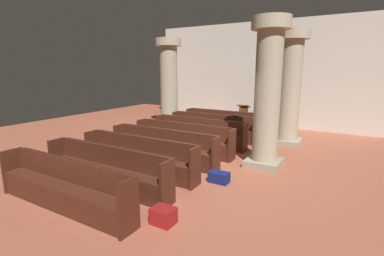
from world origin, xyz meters
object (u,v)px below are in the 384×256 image
object	(u,v)px
pew_row_7	(63,184)
lectern	(243,119)
pew_row_0	(224,121)
hymn_book	(236,115)
pew_row_2	(199,131)
pew_row_6	(106,167)
kneeler_box_navy	(219,177)
pew_row_1	(213,126)
pew_row_3	(183,137)
pillar_aisle_side	(290,87)
pillar_aisle_rear	(268,92)
kneeler_box_red	(163,216)
pew_row_4	(163,145)
pew_row_5	(138,155)
pillar_far_side	(169,83)

from	to	relation	value
pew_row_7	lectern	bearing A→B (deg)	86.85
pew_row_0	hymn_book	bearing A→B (deg)	-45.31
pew_row_2	hymn_book	distance (m)	1.51
pew_row_6	kneeler_box_navy	distance (m)	2.46
pew_row_1	hymn_book	bearing A→B (deg)	13.00
pew_row_3	pillar_aisle_side	xyz separation A→B (m)	(2.46, 2.63, 1.45)
pillar_aisle_rear	kneeler_box_red	world-z (taller)	pillar_aisle_rear
pew_row_2	lectern	xyz separation A→B (m)	(0.44, 2.94, -0.02)
pillar_aisle_side	pew_row_4	bearing A→B (deg)	-124.04
pew_row_3	pew_row_6	bearing A→B (deg)	-90.00
hymn_book	kneeler_box_navy	size ratio (longest dim) A/B	0.45
pew_row_0	pew_row_7	size ratio (longest dim) A/B	1.00
pew_row_2	pew_row_4	bearing A→B (deg)	-90.00
pew_row_5	pew_row_7	bearing A→B (deg)	-90.00
pew_row_1	pew_row_3	bearing A→B (deg)	-90.00
pew_row_4	kneeler_box_red	distance (m)	3.18
pew_row_1	kneeler_box_navy	bearing A→B (deg)	-61.83
pew_row_0	pew_row_6	size ratio (longest dim) A/B	1.00
pew_row_1	lectern	distance (m)	1.98
pew_row_4	pillar_aisle_rear	distance (m)	3.05
pew_row_4	pew_row_7	world-z (taller)	same
pew_row_0	pew_row_2	size ratio (longest dim) A/B	1.00
pew_row_1	pillar_aisle_side	distance (m)	2.92
pew_row_3	pew_row_4	bearing A→B (deg)	-90.00
hymn_book	kneeler_box_navy	world-z (taller)	hymn_book
lectern	pillar_aisle_side	bearing A→B (deg)	-33.23
pew_row_0	pew_row_6	distance (m)	6.09
pew_row_1	pew_row_7	xyz separation A→B (m)	(0.00, -6.09, 0.00)
pew_row_0	pillar_far_side	bearing A→B (deg)	-172.62
pew_row_2	kneeler_box_red	xyz separation A→B (m)	(1.86, -4.59, -0.34)
pillar_far_side	pillar_aisle_rear	size ratio (longest dim) A/B	1.00
pillar_far_side	lectern	xyz separation A→B (m)	(2.85, 1.22, -1.48)
pew_row_2	pillar_aisle_side	world-z (taller)	pillar_aisle_side
pew_row_1	pillar_aisle_rear	bearing A→B (deg)	-38.86
pew_row_6	pew_row_7	bearing A→B (deg)	-90.00
pew_row_7	pew_row_2	bearing A→B (deg)	90.00
pew_row_2	pew_row_4	distance (m)	2.03
pew_row_1	pillar_far_side	xyz separation A→B (m)	(-2.41, 0.70, 1.45)
pew_row_1	pew_row_4	bearing A→B (deg)	-90.00
lectern	kneeler_box_red	xyz separation A→B (m)	(1.42, -7.53, -0.32)
pew_row_6	kneeler_box_navy	world-z (taller)	pew_row_6
pew_row_4	lectern	distance (m)	4.99
pew_row_0	kneeler_box_navy	bearing A→B (deg)	-67.35
pillar_aisle_rear	kneeler_box_navy	size ratio (longest dim) A/B	8.45
kneeler_box_navy	pew_row_6	bearing A→B (deg)	-142.10
pew_row_5	pew_row_1	bearing A→B (deg)	90.00
pew_row_0	pew_row_3	distance (m)	3.04
pew_row_0	hymn_book	distance (m)	1.24
pew_row_4	pew_row_7	size ratio (longest dim) A/B	1.00
pew_row_0	kneeler_box_navy	xyz separation A→B (m)	(1.92, -4.59, -0.36)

